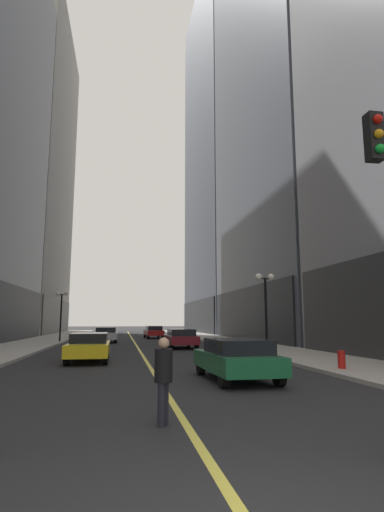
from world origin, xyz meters
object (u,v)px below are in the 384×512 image
object	(u,v)px
car_green	(236,358)
car_red	(154,331)
fire_hydrant_right	(342,362)
street_lamp_right_mid	(265,295)
pedestrian_in_black_coat	(163,374)
car_yellow	(89,346)
car_silver	(106,334)
street_lamp_left_far	(61,305)
car_maroon	(181,338)

from	to	relation	value
car_green	car_red	distance (m)	32.59
car_red	fire_hydrant_right	distance (m)	31.60
car_green	street_lamp_right_mid	distance (m)	9.22
pedestrian_in_black_coat	street_lamp_right_mid	bearing A→B (deg)	62.69
fire_hydrant_right	pedestrian_in_black_coat	bearing A→B (deg)	-137.98
car_red	street_lamp_right_mid	world-z (taller)	street_lamp_right_mid
street_lamp_right_mid	car_yellow	bearing A→B (deg)	-175.41
fire_hydrant_right	street_lamp_right_mid	bearing A→B (deg)	94.32
car_green	fire_hydrant_right	world-z (taller)	car_green
fire_hydrant_right	car_silver	bearing A→B (deg)	112.09
car_green	fire_hydrant_right	distance (m)	4.62
car_yellow	pedestrian_in_black_coat	world-z (taller)	pedestrian_in_black_coat
street_lamp_left_far	street_lamp_right_mid	bearing A→B (deg)	-51.88
car_yellow	street_lamp_left_far	bearing A→B (deg)	102.26
car_silver	car_green	bearing A→B (deg)	-78.47
car_red	street_lamp_left_far	bearing A→B (deg)	-136.39
car_yellow	car_maroon	xyz separation A→B (m)	(5.64, 8.61, -0.00)
car_green	fire_hydrant_right	size ratio (longest dim) A/B	5.39
car_silver	car_red	xyz separation A→B (m)	(4.87, 8.02, -0.00)
car_green	car_silver	xyz separation A→B (m)	(-5.01, 24.57, 0.00)
car_maroon	pedestrian_in_black_coat	xyz separation A→B (m)	(-3.38, -21.11, 0.20)
car_yellow	car_silver	bearing A→B (deg)	89.46
street_lamp_left_far	fire_hydrant_right	bearing A→B (deg)	-59.90
pedestrian_in_black_coat	car_red	bearing A→B (deg)	85.82
pedestrian_in_black_coat	fire_hydrant_right	world-z (taller)	pedestrian_in_black_coat
pedestrian_in_black_coat	fire_hydrant_right	distance (m)	9.88
car_yellow	car_silver	world-z (taller)	same
car_silver	car_red	world-z (taller)	same
pedestrian_in_black_coat	street_lamp_right_mid	size ratio (longest dim) A/B	0.36
car_maroon	street_lamp_left_far	world-z (taller)	street_lamp_left_far
street_lamp_left_far	car_green	bearing A→B (deg)	-69.89
car_green	car_silver	distance (m)	25.07
pedestrian_in_black_coat	street_lamp_left_far	world-z (taller)	street_lamp_left_far
street_lamp_right_mid	fire_hydrant_right	xyz separation A→B (m)	(0.50, -6.62, -2.86)
car_maroon	street_lamp_left_far	distance (m)	12.84
car_yellow	car_silver	distance (m)	17.35
car_red	fire_hydrant_right	size ratio (longest dim) A/B	5.78
street_lamp_right_mid	fire_hydrant_right	bearing A→B (deg)	-85.68
fire_hydrant_right	car_yellow	bearing A→B (deg)	148.44
car_yellow	car_silver	size ratio (longest dim) A/B	1.01
pedestrian_in_black_coat	street_lamp_left_far	size ratio (longest dim) A/B	0.36
car_maroon	pedestrian_in_black_coat	bearing A→B (deg)	-99.08
car_maroon	fire_hydrant_right	bearing A→B (deg)	-74.74
car_maroon	car_red	bearing A→B (deg)	92.07
car_green	car_maroon	bearing A→B (deg)	88.33
car_silver	street_lamp_right_mid	bearing A→B (deg)	-61.75
car_green	car_silver	world-z (taller)	same
car_red	fire_hydrant_right	xyz separation A→B (m)	(4.56, -31.26, -0.32)
car_maroon	street_lamp_right_mid	world-z (taller)	street_lamp_right_mid
street_lamp_left_far	street_lamp_right_mid	xyz separation A→B (m)	(12.80, -16.32, 0.00)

